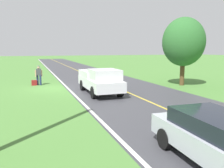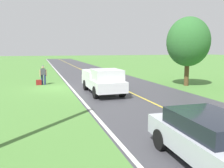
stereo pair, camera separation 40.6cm
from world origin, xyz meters
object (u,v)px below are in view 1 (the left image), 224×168
object	(u,v)px
hitchhiker_walking	(39,74)
sedan_ahead_same_lane	(219,138)
suitcase_carried	(34,83)
tree_far_side_near	(184,42)
pickup_truck_passing	(101,80)

from	to	relation	value
hitchhiker_walking	sedan_ahead_same_lane	world-z (taller)	hitchhiker_walking
suitcase_carried	tree_far_side_near	bearing A→B (deg)	66.22
suitcase_carried	pickup_truck_passing	xyz separation A→B (m)	(-4.40, 5.70, 0.73)
tree_far_side_near	sedan_ahead_same_lane	bearing A→B (deg)	57.36
suitcase_carried	sedan_ahead_same_lane	size ratio (longest dim) A/B	0.11
suitcase_carried	sedan_ahead_same_lane	distance (m)	17.21
hitchhiker_walking	pickup_truck_passing	xyz separation A→B (m)	(-3.99, 5.81, -0.01)
suitcase_carried	sedan_ahead_same_lane	world-z (taller)	sedan_ahead_same_lane
tree_far_side_near	sedan_ahead_same_lane	distance (m)	14.98
hitchhiker_walking	tree_far_side_near	size ratio (longest dim) A/B	0.30
tree_far_side_near	hitchhiker_walking	bearing A→B (deg)	-20.17
sedan_ahead_same_lane	hitchhiker_walking	bearing A→B (deg)	-76.51
sedan_ahead_same_lane	tree_far_side_near	bearing A→B (deg)	-122.64
pickup_truck_passing	sedan_ahead_same_lane	distance (m)	10.93
suitcase_carried	tree_far_side_near	xyz separation A→B (m)	(-12.34, 4.27, 3.54)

